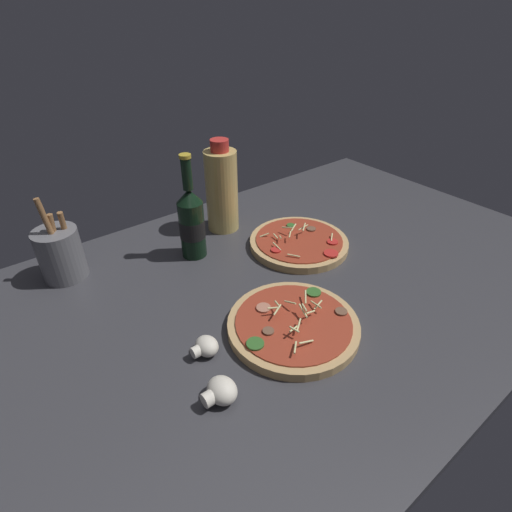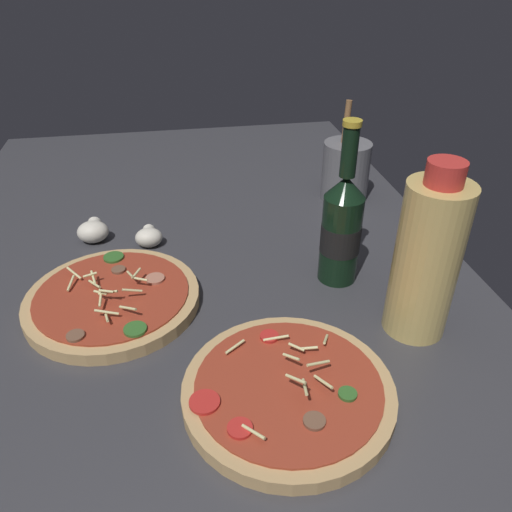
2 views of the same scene
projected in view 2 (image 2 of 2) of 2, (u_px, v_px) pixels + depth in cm
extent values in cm
cube|color=#38383D|center=(199.00, 307.00, 75.30)|extent=(160.00, 90.00, 2.50)
cylinder|color=tan|center=(113.00, 300.00, 73.34)|extent=(25.31, 25.31, 1.90)
cylinder|color=#9E3823|center=(112.00, 294.00, 72.75)|extent=(22.27, 22.27, 0.30)
cylinder|color=brown|center=(75.00, 336.00, 64.55)|extent=(2.36, 2.36, 0.40)
cylinder|color=#336628|center=(135.00, 329.00, 65.63)|extent=(3.07, 3.07, 0.40)
cylinder|color=#336628|center=(114.00, 257.00, 80.39)|extent=(3.21, 3.21, 0.40)
cylinder|color=#B7755B|center=(155.00, 279.00, 75.36)|extent=(2.87, 2.87, 0.40)
cylinder|color=brown|center=(119.00, 270.00, 77.36)|extent=(2.16, 2.16, 0.40)
cylinder|color=beige|center=(100.00, 301.00, 69.15)|extent=(2.20, 0.44, 0.80)
cylinder|color=beige|center=(107.00, 312.00, 67.26)|extent=(0.87, 3.27, 1.02)
cylinder|color=beige|center=(93.00, 277.00, 73.60)|extent=(2.69, 1.05, 0.99)
cylinder|color=beige|center=(100.00, 293.00, 70.23)|extent=(1.15, 1.98, 0.53)
cylinder|color=beige|center=(94.00, 284.00, 72.45)|extent=(2.74, 2.08, 0.72)
cylinder|color=beige|center=(139.00, 279.00, 72.82)|extent=(1.04, 2.38, 0.68)
cylinder|color=beige|center=(90.00, 275.00, 73.57)|extent=(0.86, 2.05, 0.51)
cylinder|color=beige|center=(71.00, 283.00, 73.47)|extent=(3.00, 0.97, 0.97)
cylinder|color=beige|center=(106.00, 317.00, 66.98)|extent=(2.78, 0.96, 0.85)
cylinder|color=beige|center=(128.00, 308.00, 67.71)|extent=(2.45, 2.62, 1.22)
cylinder|color=beige|center=(130.00, 274.00, 73.55)|extent=(2.67, 1.27, 1.00)
cylinder|color=beige|center=(132.00, 290.00, 70.76)|extent=(0.82, 2.83, 1.24)
cylinder|color=beige|center=(74.00, 273.00, 75.51)|extent=(2.78, 2.52, 0.95)
cylinder|color=beige|center=(108.00, 293.00, 69.99)|extent=(1.12, 2.91, 1.04)
cylinder|color=beige|center=(136.00, 273.00, 73.83)|extent=(2.36, 1.46, 0.50)
cylinder|color=beige|center=(106.00, 291.00, 69.46)|extent=(1.13, 2.15, 0.40)
cylinder|color=tan|center=(288.00, 392.00, 58.51)|extent=(24.96, 24.96, 1.90)
cylinder|color=#9E3823|center=(288.00, 385.00, 57.92)|extent=(21.97, 21.97, 0.30)
cylinder|color=red|center=(269.00, 336.00, 64.47)|extent=(2.45, 2.45, 0.40)
cylinder|color=brown|center=(314.00, 421.00, 53.18)|extent=(2.45, 2.45, 0.40)
cylinder|color=red|center=(240.00, 428.00, 52.39)|extent=(2.74, 2.74, 0.40)
cylinder|color=#336628|center=(348.00, 394.00, 56.33)|extent=(2.17, 2.17, 0.40)
cylinder|color=red|center=(205.00, 402.00, 55.35)|extent=(3.49, 3.49, 0.40)
cylinder|color=beige|center=(291.00, 357.00, 59.06)|extent=(2.10, 1.79, 0.93)
cylinder|color=beige|center=(305.00, 387.00, 54.94)|extent=(2.96, 0.75, 1.08)
cylinder|color=beige|center=(323.00, 382.00, 56.57)|extent=(2.90, 1.60, 0.99)
cylinder|color=beige|center=(326.00, 339.00, 63.66)|extent=(2.41, 1.45, 1.10)
cylinder|color=beige|center=(276.00, 338.00, 63.64)|extent=(0.62, 3.32, 0.82)
cylinder|color=beige|center=(235.00, 347.00, 62.46)|extent=(2.08, 2.76, 0.49)
cylinder|color=beige|center=(296.00, 379.00, 54.98)|extent=(2.51, 1.96, 1.10)
cylinder|color=beige|center=(309.00, 348.00, 61.86)|extent=(0.78, 2.19, 0.64)
cylinder|color=beige|center=(253.00, 432.00, 51.51)|extent=(2.63, 2.24, 0.81)
cylinder|color=beige|center=(318.00, 363.00, 58.00)|extent=(1.36, 3.15, 1.16)
cylinder|color=beige|center=(296.00, 347.00, 61.27)|extent=(1.36, 2.00, 0.84)
cylinder|color=black|center=(340.00, 239.00, 76.09)|extent=(6.07, 6.07, 14.14)
cone|color=black|center=(346.00, 187.00, 71.39)|extent=(6.07, 6.07, 3.27)
cylinder|color=black|center=(349.00, 152.00, 68.55)|extent=(2.30, 2.30, 7.27)
cylinder|color=gold|center=(353.00, 123.00, 66.38)|extent=(2.65, 2.65, 0.80)
cylinder|color=black|center=(340.00, 237.00, 75.93)|extent=(6.13, 6.13, 4.53)
cylinder|color=#D6B766|center=(426.00, 262.00, 64.05)|extent=(8.43, 8.43, 21.53)
cylinder|color=red|center=(446.00, 173.00, 57.45)|extent=(4.63, 4.63, 2.94)
cylinder|color=white|center=(94.00, 226.00, 90.14)|extent=(2.45, 2.45, 2.45)
ellipsoid|color=silver|center=(93.00, 232.00, 88.33)|extent=(4.63, 5.45, 3.81)
cylinder|color=white|center=(149.00, 232.00, 88.72)|extent=(2.12, 2.12, 2.12)
ellipsoid|color=silver|center=(149.00, 237.00, 87.15)|extent=(4.01, 4.72, 3.30)
cylinder|color=slate|center=(345.00, 171.00, 101.19)|extent=(9.52, 9.52, 11.81)
cylinder|color=olive|center=(351.00, 155.00, 96.95)|extent=(1.32, 2.07, 11.12)
cylinder|color=olive|center=(348.00, 151.00, 98.86)|extent=(1.95, 1.36, 11.03)
cylinder|color=olive|center=(344.00, 140.00, 98.10)|extent=(2.91, 2.66, 15.21)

